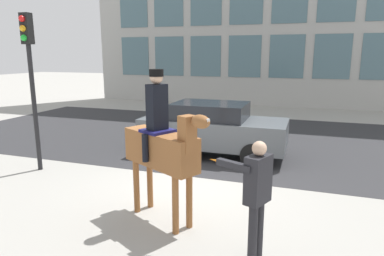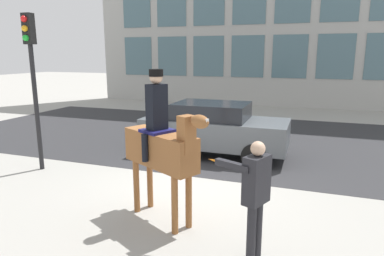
{
  "view_description": "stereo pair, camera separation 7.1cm",
  "coord_description": "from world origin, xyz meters",
  "px_view_note": "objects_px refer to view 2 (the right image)",
  "views": [
    {
      "loc": [
        2.37,
        -6.92,
        2.91
      ],
      "look_at": [
        0.37,
        -1.03,
        1.56
      ],
      "focal_mm": 32.0,
      "sensor_mm": 36.0,
      "label": 1
    },
    {
      "loc": [
        2.43,
        -6.9,
        2.91
      ],
      "look_at": [
        0.37,
        -1.03,
        1.56
      ],
      "focal_mm": 32.0,
      "sensor_mm": 36.0,
      "label": 2
    }
  ],
  "objects_px": {
    "street_car_near_lane": "(214,128)",
    "traffic_light": "(32,67)",
    "pedestrian_bystander": "(255,193)",
    "mounted_horse_lead": "(162,145)"
  },
  "relations": [
    {
      "from": "mounted_horse_lead",
      "to": "pedestrian_bystander",
      "type": "relative_size",
      "value": 1.5
    },
    {
      "from": "pedestrian_bystander",
      "to": "traffic_light",
      "type": "height_order",
      "value": "traffic_light"
    },
    {
      "from": "mounted_horse_lead",
      "to": "pedestrian_bystander",
      "type": "bearing_deg",
      "value": 4.46
    },
    {
      "from": "traffic_light",
      "to": "street_car_near_lane",
      "type": "bearing_deg",
      "value": 34.63
    },
    {
      "from": "mounted_horse_lead",
      "to": "street_car_near_lane",
      "type": "bearing_deg",
      "value": 120.98
    },
    {
      "from": "pedestrian_bystander",
      "to": "street_car_near_lane",
      "type": "xyz_separation_m",
      "value": [
        -1.95,
        4.9,
        -0.24
      ]
    },
    {
      "from": "street_car_near_lane",
      "to": "traffic_light",
      "type": "distance_m",
      "value": 5.03
    },
    {
      "from": "mounted_horse_lead",
      "to": "traffic_light",
      "type": "bearing_deg",
      "value": -172.16
    },
    {
      "from": "mounted_horse_lead",
      "to": "pedestrian_bystander",
      "type": "height_order",
      "value": "mounted_horse_lead"
    },
    {
      "from": "pedestrian_bystander",
      "to": "street_car_near_lane",
      "type": "distance_m",
      "value": 5.28
    }
  ]
}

